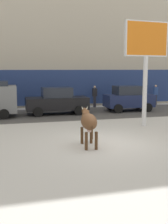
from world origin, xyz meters
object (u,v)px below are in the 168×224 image
object	(u,v)px
pedestrian_near_billboard	(13,98)
pedestrian_far_left	(156,95)
car_navy_hatchback	(128,98)
cow_brown	(89,122)
pedestrian_by_cars	(95,96)
car_black_sedan	(57,101)
billboard	(146,45)

from	to	relation	value
pedestrian_near_billboard	pedestrian_far_left	size ratio (longest dim) A/B	1.00
car_navy_hatchback	pedestrian_near_billboard	world-z (taller)	car_navy_hatchback
cow_brown	pedestrian_by_cars	world-z (taller)	pedestrian_by_cars
pedestrian_near_billboard	pedestrian_by_cars	world-z (taller)	same
car_navy_hatchback	pedestrian_by_cars	size ratio (longest dim) A/B	2.04
car_black_sedan	pedestrian_far_left	world-z (taller)	car_black_sedan
car_navy_hatchback	pedestrian_near_billboard	bearing A→B (deg)	161.71
billboard	pedestrian_far_left	world-z (taller)	billboard
billboard	pedestrian_far_left	distance (m)	10.25
billboard	car_black_sedan	bearing A→B (deg)	126.09
billboard	car_navy_hatchback	world-z (taller)	billboard
cow_brown	pedestrian_by_cars	bearing A→B (deg)	71.39
car_black_sedan	billboard	bearing A→B (deg)	-53.91
car_navy_hatchback	pedestrian_far_left	world-z (taller)	car_navy_hatchback
pedestrian_far_left	car_black_sedan	bearing A→B (deg)	-162.77
pedestrian_far_left	pedestrian_near_billboard	bearing A→B (deg)	180.00
cow_brown	car_black_sedan	size ratio (longest dim) A/B	0.45
pedestrian_near_billboard	car_navy_hatchback	bearing A→B (deg)	-18.29
car_navy_hatchback	pedestrian_by_cars	world-z (taller)	car_navy_hatchback
cow_brown	pedestrian_far_left	world-z (taller)	pedestrian_far_left
car_black_sedan	pedestrian_far_left	distance (m)	9.51
car_black_sedan	pedestrian_near_billboard	xyz separation A→B (m)	(-2.84, 2.82, -0.03)
pedestrian_near_billboard	billboard	bearing A→B (deg)	-50.47
car_navy_hatchback	pedestrian_near_billboard	distance (m)	8.62
car_black_sedan	pedestrian_near_billboard	world-z (taller)	car_black_sedan
billboard	pedestrian_near_billboard	xyz separation A→B (m)	(-6.72, 8.14, -3.43)
billboard	car_black_sedan	size ratio (longest dim) A/B	1.31
cow_brown	pedestrian_near_billboard	world-z (taller)	pedestrian_near_billboard
billboard	pedestrian_near_billboard	distance (m)	11.10
pedestrian_near_billboard	pedestrian_by_cars	size ratio (longest dim) A/B	1.00
car_navy_hatchback	pedestrian_by_cars	xyz separation A→B (m)	(-1.74, 2.70, -0.05)
pedestrian_by_cars	car_black_sedan	bearing A→B (deg)	-141.97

